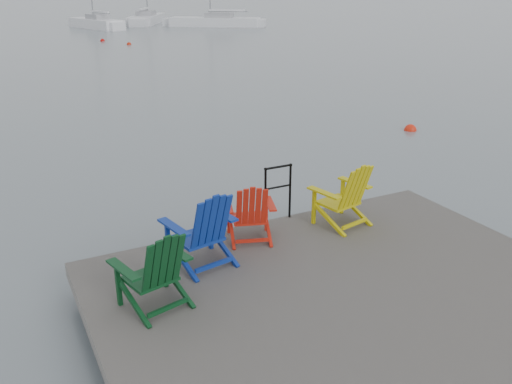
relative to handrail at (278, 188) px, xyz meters
name	(u,v)px	position (x,y,z in m)	size (l,w,h in m)	color
ground	(356,333)	(-0.25, -2.45, -1.04)	(400.00, 400.00, 0.00)	slate
dock	(358,309)	(-0.25, -2.45, -0.69)	(6.00, 5.00, 1.40)	#2C2A27
handrail	(278,188)	(0.00, 0.00, 0.00)	(0.48, 0.04, 0.90)	black
chair_green	(155,269)	(-2.44, -1.53, -0.04)	(0.91, 0.87, 0.99)	#0A3718
chair_blue	(203,228)	(-1.59, -0.85, 0.00)	(0.96, 0.90, 1.07)	navy
chair_red	(250,211)	(-0.71, -0.46, -0.09)	(0.86, 0.82, 0.90)	red
chair_yellow	(345,194)	(0.81, -0.64, -0.03)	(0.92, 0.87, 1.02)	#C5B60A
sailboat_near	(96,24)	(6.46, 45.37, -0.69)	(3.78, 7.30, 9.94)	white
sailboat_mid	(147,20)	(12.31, 49.14, -0.69)	(6.05, 8.86, 12.09)	silver
sailboat_far	(215,22)	(16.89, 42.36, -0.69)	(8.03, 6.69, 11.55)	white
buoy_a	(410,130)	(7.02, 4.70, -1.04)	(0.36, 0.36, 0.36)	red
buoy_c	(129,45)	(5.58, 30.63, -1.04)	(0.31, 0.31, 0.31)	red
buoy_d	(103,41)	(4.48, 33.73, -1.04)	(0.33, 0.33, 0.33)	#BA0D0A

